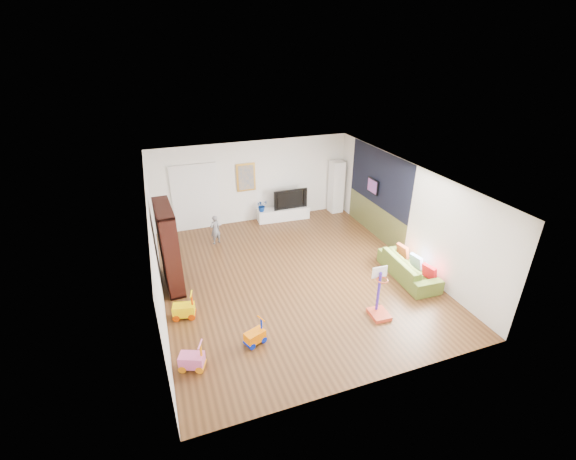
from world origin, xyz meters
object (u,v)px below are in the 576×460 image
object	(u,v)px
sofa	(409,268)
basketball_hoop	(382,294)
bookshelf	(169,247)
media_console	(283,214)

from	to	relation	value
sofa	basketball_hoop	world-z (taller)	basketball_hoop
sofa	basketball_hoop	bearing A→B (deg)	129.01
bookshelf	sofa	bearing A→B (deg)	-19.79
media_console	bookshelf	xyz separation A→B (m)	(-3.87, -2.74, 0.85)
basketball_hoop	sofa	bearing A→B (deg)	38.86
media_console	basketball_hoop	size ratio (longest dim) A/B	1.50
bookshelf	sofa	xyz separation A→B (m)	(5.73, -1.74, -0.77)
bookshelf	media_console	bearing A→B (deg)	32.43
media_console	bookshelf	size ratio (longest dim) A/B	0.84
basketball_hoop	bookshelf	bearing A→B (deg)	148.52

